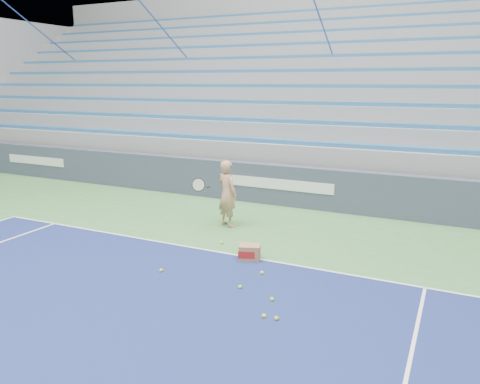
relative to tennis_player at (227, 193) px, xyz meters
name	(u,v)px	position (x,y,z in m)	size (l,w,h in m)	color
sponsor_barrier	(278,185)	(0.36, 2.36, -0.23)	(30.00, 0.32, 1.10)	#373F55
bleachers	(334,107)	(0.36, 8.08, 1.58)	(31.00, 9.15, 7.30)	gray
tennis_player	(227,193)	(0.00, 0.00, 0.00)	(0.94, 0.90, 1.55)	tan
ball_box	(250,252)	(1.36, -1.72, -0.63)	(0.47, 0.41, 0.30)	#936947
tennis_ball_0	(276,318)	(2.65, -3.67, -0.75)	(0.07, 0.07, 0.07)	#C5E32E
tennis_ball_1	(221,242)	(0.46, -1.17, -0.75)	(0.07, 0.07, 0.07)	#C5E32E
tennis_ball_2	(240,287)	(1.74, -2.96, -0.75)	(0.07, 0.07, 0.07)	#C5E32E
tennis_ball_3	(161,270)	(0.18, -2.94, -0.75)	(0.07, 0.07, 0.07)	#C5E32E
tennis_ball_4	(264,316)	(2.47, -3.68, -0.75)	(0.07, 0.07, 0.07)	#C5E32E
tennis_ball_5	(272,299)	(2.38, -3.14, -0.75)	(0.07, 0.07, 0.07)	#C5E32E
tennis_ball_6	(262,273)	(1.84, -2.27, -0.75)	(0.07, 0.07, 0.07)	#C5E32E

